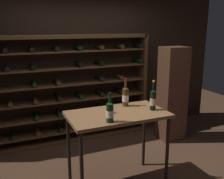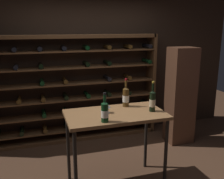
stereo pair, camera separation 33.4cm
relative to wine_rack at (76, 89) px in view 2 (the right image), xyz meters
name	(u,v)px [view 2 (the right image)]	position (x,y,z in m)	size (l,w,h in m)	color
back_wall	(89,59)	(0.29, 0.21, 0.49)	(5.77, 0.10, 2.87)	#332319
wine_rack	(76,89)	(0.00, 0.00, 0.00)	(2.98, 0.32, 1.90)	brown
tasting_table	(115,122)	(0.22, -1.59, -0.06)	(1.22, 0.68, 0.99)	brown
display_cabinet	(181,96)	(1.73, -0.66, -0.10)	(0.44, 0.36, 1.69)	#4C2D1E
wine_bottle_gold_foil	(105,112)	(0.02, -1.84, 0.17)	(0.09, 0.09, 0.34)	black
wine_bottle_red_label	(152,101)	(0.69, -1.66, 0.19)	(0.08, 0.08, 0.39)	black
wine_bottle_green_slim	(126,97)	(0.44, -1.37, 0.19)	(0.09, 0.09, 0.38)	#4C3314
wine_glass_stemmed_left	(107,106)	(0.13, -1.55, 0.15)	(0.09, 0.09, 0.13)	silver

